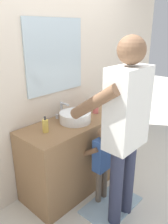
# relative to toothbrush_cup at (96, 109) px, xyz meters

# --- Properties ---
(ground_plane) EXTENTS (14.00, 14.00, 0.00)m
(ground_plane) POSITION_rel_toothbrush_cup_xyz_m (-0.36, -0.29, -0.90)
(ground_plane) COLOR silver
(back_wall) EXTENTS (4.40, 0.10, 2.70)m
(back_wall) POSITION_rel_toothbrush_cup_xyz_m (-0.36, 0.33, 0.46)
(back_wall) COLOR beige
(back_wall) RESTS_ON ground
(vanity_cabinet) EXTENTS (1.27, 0.54, 0.84)m
(vanity_cabinet) POSITION_rel_toothbrush_cup_xyz_m (-0.36, 0.01, -0.47)
(vanity_cabinet) COLOR olive
(vanity_cabinet) RESTS_ON ground
(sink_basin) EXTENTS (0.34, 0.34, 0.11)m
(sink_basin) POSITION_rel_toothbrush_cup_xyz_m (-0.36, -0.01, 0.00)
(sink_basin) COLOR white
(sink_basin) RESTS_ON vanity_cabinet
(faucet) EXTENTS (0.18, 0.14, 0.18)m
(faucet) POSITION_rel_toothbrush_cup_xyz_m (-0.36, 0.20, 0.03)
(faucet) COLOR #B7BABF
(faucet) RESTS_ON vanity_cabinet
(toothbrush_cup) EXTENTS (0.07, 0.07, 0.21)m
(toothbrush_cup) POSITION_rel_toothbrush_cup_xyz_m (0.00, 0.00, 0.00)
(toothbrush_cup) COLOR #D86666
(toothbrush_cup) RESTS_ON vanity_cabinet
(soap_bottle) EXTENTS (0.06, 0.06, 0.16)m
(soap_bottle) POSITION_rel_toothbrush_cup_xyz_m (-0.75, 0.03, 0.01)
(soap_bottle) COLOR gold
(soap_bottle) RESTS_ON vanity_cabinet
(bath_mat) EXTENTS (0.64, 0.40, 0.02)m
(bath_mat) POSITION_rel_toothbrush_cup_xyz_m (-0.36, -0.54, -0.89)
(bath_mat) COLOR #99B7CC
(bath_mat) RESTS_ON ground
(child_toddler) EXTENTS (0.27, 0.27, 0.89)m
(child_toddler) POSITION_rel_toothbrush_cup_xyz_m (-0.36, -0.39, -0.36)
(child_toddler) COLOR #6B5B4C
(child_toddler) RESTS_ON ground
(adult_parent) EXTENTS (0.55, 0.57, 1.77)m
(adult_parent) POSITION_rel_toothbrush_cup_xyz_m (-0.42, -0.67, 0.17)
(adult_parent) COLOR #2D334C
(adult_parent) RESTS_ON ground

